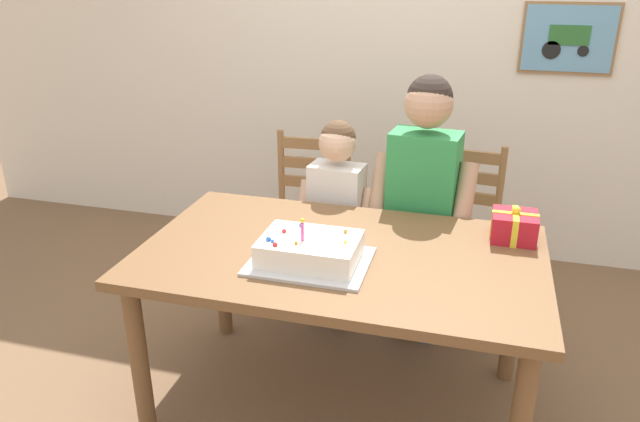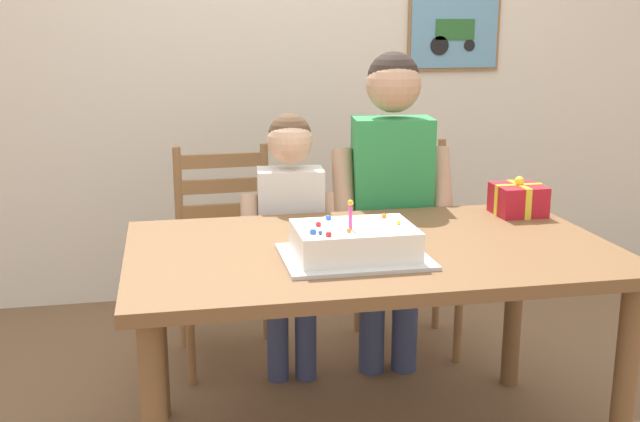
{
  "view_description": "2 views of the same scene",
  "coord_description": "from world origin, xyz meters",
  "px_view_note": "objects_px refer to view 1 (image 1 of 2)",
  "views": [
    {
      "loc": [
        0.48,
        -2.04,
        1.78
      ],
      "look_at": [
        -0.09,
        0.01,
        0.9
      ],
      "focal_mm": 33.72,
      "sensor_mm": 36.0,
      "label": 1
    },
    {
      "loc": [
        -0.63,
        -2.31,
        1.44
      ],
      "look_at": [
        -0.14,
        0.12,
        0.83
      ],
      "focal_mm": 43.26,
      "sensor_mm": 36.0,
      "label": 2
    }
  ],
  "objects_px": {
    "dining_table": "(340,272)",
    "gift_box_red_large": "(514,226)",
    "chair_left": "(308,218)",
    "birthday_cake": "(310,251)",
    "child_older": "(423,188)",
    "chair_right": "(454,235)",
    "child_younger": "(336,207)"
  },
  "relations": [
    {
      "from": "chair_right",
      "to": "child_younger",
      "type": "distance_m",
      "value": 0.66
    },
    {
      "from": "birthday_cake",
      "to": "chair_right",
      "type": "bearing_deg",
      "value": 64.09
    },
    {
      "from": "gift_box_red_large",
      "to": "child_older",
      "type": "height_order",
      "value": "child_older"
    },
    {
      "from": "birthday_cake",
      "to": "chair_right",
      "type": "distance_m",
      "value": 1.16
    },
    {
      "from": "birthday_cake",
      "to": "child_younger",
      "type": "xyz_separation_m",
      "value": [
        -0.08,
        0.73,
        -0.12
      ]
    },
    {
      "from": "chair_left",
      "to": "child_older",
      "type": "height_order",
      "value": "child_older"
    },
    {
      "from": "gift_box_red_large",
      "to": "chair_left",
      "type": "distance_m",
      "value": 1.24
    },
    {
      "from": "child_younger",
      "to": "child_older",
      "type": "bearing_deg",
      "value": -0.07
    },
    {
      "from": "dining_table",
      "to": "child_older",
      "type": "bearing_deg",
      "value": 67.86
    },
    {
      "from": "dining_table",
      "to": "birthday_cake",
      "type": "relative_size",
      "value": 3.54
    },
    {
      "from": "child_older",
      "to": "child_younger",
      "type": "height_order",
      "value": "child_older"
    },
    {
      "from": "child_older",
      "to": "chair_right",
      "type": "bearing_deg",
      "value": 60.84
    },
    {
      "from": "birthday_cake",
      "to": "child_younger",
      "type": "relative_size",
      "value": 0.4
    },
    {
      "from": "chair_left",
      "to": "child_older",
      "type": "xyz_separation_m",
      "value": [
        0.64,
        -0.28,
        0.34
      ]
    },
    {
      "from": "child_younger",
      "to": "birthday_cake",
      "type": "bearing_deg",
      "value": -83.83
    },
    {
      "from": "dining_table",
      "to": "chair_left",
      "type": "relative_size",
      "value": 1.69
    },
    {
      "from": "chair_right",
      "to": "child_older",
      "type": "height_order",
      "value": "child_older"
    },
    {
      "from": "child_older",
      "to": "gift_box_red_large",
      "type": "bearing_deg",
      "value": -37.19
    },
    {
      "from": "gift_box_red_large",
      "to": "chair_left",
      "type": "bearing_deg",
      "value": 150.82
    },
    {
      "from": "child_older",
      "to": "child_younger",
      "type": "relative_size",
      "value": 1.21
    },
    {
      "from": "chair_left",
      "to": "chair_right",
      "type": "distance_m",
      "value": 0.8
    },
    {
      "from": "dining_table",
      "to": "birthday_cake",
      "type": "xyz_separation_m",
      "value": [
        -0.09,
        -0.12,
        0.14
      ]
    },
    {
      "from": "chair_left",
      "to": "gift_box_red_large",
      "type": "bearing_deg",
      "value": -29.18
    },
    {
      "from": "chair_left",
      "to": "dining_table",
      "type": "bearing_deg",
      "value": -65.67
    },
    {
      "from": "gift_box_red_large",
      "to": "birthday_cake",
      "type": "bearing_deg",
      "value": -150.2
    },
    {
      "from": "chair_right",
      "to": "child_older",
      "type": "xyz_separation_m",
      "value": [
        -0.15,
        -0.28,
        0.34
      ]
    },
    {
      "from": "birthday_cake",
      "to": "gift_box_red_large",
      "type": "bearing_deg",
      "value": 29.8
    },
    {
      "from": "gift_box_red_large",
      "to": "child_younger",
      "type": "relative_size",
      "value": 0.16
    },
    {
      "from": "chair_left",
      "to": "child_older",
      "type": "distance_m",
      "value": 0.78
    },
    {
      "from": "gift_box_red_large",
      "to": "child_older",
      "type": "distance_m",
      "value": 0.5
    },
    {
      "from": "gift_box_red_large",
      "to": "child_older",
      "type": "xyz_separation_m",
      "value": [
        -0.4,
        0.3,
        0.01
      ]
    },
    {
      "from": "dining_table",
      "to": "gift_box_red_large",
      "type": "height_order",
      "value": "gift_box_red_large"
    }
  ]
}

